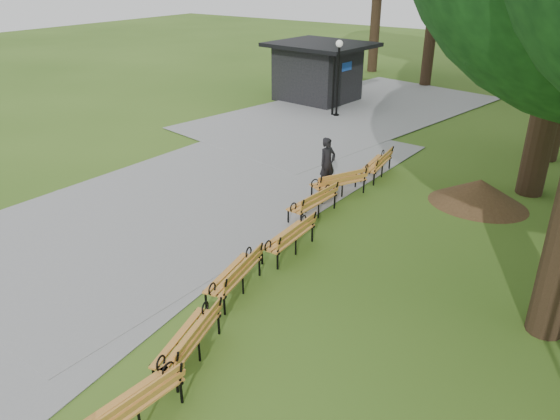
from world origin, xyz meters
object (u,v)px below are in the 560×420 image
Objects in this scene: bench_0 at (129,405)px; bench_3 at (288,237)px; dirt_mound at (479,192)px; bench_4 at (312,202)px; bench_1 at (187,339)px; bench_6 at (376,164)px; kiosk at (317,72)px; bench_2 at (234,274)px; bench_5 at (338,182)px; lamp_post at (339,63)px; person at (327,164)px.

bench_3 is (-1.11, 5.93, 0.00)m from bench_0.
dirt_mound is 1.28× the size of bench_4.
bench_0 and bench_1 have the same top height.
kiosk is at bearing -144.86° from bench_6.
bench_4 reaches higher than dirt_mound.
dirt_mound is at bearing 147.64° from bench_2.
dirt_mound is 1.28× the size of bench_5.
lamp_post reaches higher than dirt_mound.
person is at bearing -164.37° from bench_3.
bench_1 is 1.00× the size of bench_3.
bench_0 is 1.00× the size of bench_4.
lamp_post reaches higher than kiosk.
person is 6.41m from bench_2.
bench_3 and bench_5 have the same top height.
bench_2 is (-0.71, 2.15, 0.00)m from bench_1.
bench_2 is 4.30m from bench_4.
bench_6 is at bearing 173.92° from dirt_mound.
kiosk is 18.23m from bench_2.
lamp_post is 1.82× the size of bench_2.
bench_2 is (-1.09, 3.81, 0.00)m from bench_0.
bench_5 is 2.19m from bench_6.
bench_3 is at bearing 37.68° from bench_5.
kiosk is at bearing -145.13° from bench_4.
bench_0 is at bearing -3.14° from bench_1.
person reaches higher than dirt_mound.
bench_1 is 4.34m from bench_3.
bench_2 is at bearing 33.94° from bench_5.
person is at bearing -62.29° from lamp_post.
person is 0.88× the size of bench_3.
bench_1 reaches higher than dirt_mound.
dirt_mound is at bearing -32.93° from kiosk.
bench_0 is at bearing -149.19° from person.
bench_6 is (-0.53, 6.02, 0.00)m from bench_3.
bench_4 is at bearing -165.77° from bench_3.
bench_4 is at bearing -63.89° from lamp_post.
lamp_post reaches higher than bench_5.
kiosk reaches higher than bench_4.
kiosk is 2.48× the size of bench_4.
person is 0.88× the size of bench_5.
bench_5 reaches higher than dirt_mound.
kiosk is at bearing 50.27° from person.
bench_4 is (-3.63, -3.51, 0.04)m from dirt_mound.
lamp_post is at bearing -175.21° from bench_1.
person is 4.36m from bench_3.
lamp_post reaches higher than bench_2.
person reaches higher than bench_3.
kiosk is at bearing 137.59° from lamp_post.
dirt_mound is 10.18m from bench_1.
dirt_mound is at bearing 151.06° from bench_1.
bench_4 is (0.70, -2.00, -0.40)m from person.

